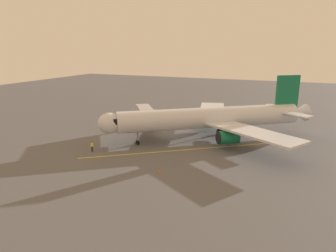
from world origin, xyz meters
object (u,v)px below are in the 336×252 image
object	(u,v)px
safety_cone_nose_right	(110,130)
baggage_cart_near_nose	(166,114)
jet_bridge	(146,116)
safety_cone_nose_left	(160,171)
ground_crew_marshaller	(92,146)
airplane	(212,118)

from	to	relation	value
safety_cone_nose_right	baggage_cart_near_nose	bearing A→B (deg)	-106.76
jet_bridge	baggage_cart_near_nose	world-z (taller)	jet_bridge
jet_bridge	safety_cone_nose_left	distance (m)	18.98
jet_bridge	ground_crew_marshaller	size ratio (longest dim) A/B	6.05
airplane	safety_cone_nose_left	xyz separation A→B (m)	(2.32, 18.10, -3.73)
safety_cone_nose_left	safety_cone_nose_right	world-z (taller)	same
safety_cone_nose_right	ground_crew_marshaller	bearing A→B (deg)	109.99
airplane	safety_cone_nose_left	size ratio (longest dim) A/B	63.32
airplane	safety_cone_nose_left	world-z (taller)	airplane
jet_bridge	safety_cone_nose_right	xyz separation A→B (m)	(8.17, 0.41, -3.49)
airplane	baggage_cart_near_nose	world-z (taller)	airplane
ground_crew_marshaller	safety_cone_nose_right	world-z (taller)	ground_crew_marshaller
baggage_cart_near_nose	safety_cone_nose_right	distance (m)	17.69
airplane	ground_crew_marshaller	bearing A→B (deg)	41.61
jet_bridge	baggage_cart_near_nose	xyz separation A→B (m)	(3.07, -16.53, -3.11)
jet_bridge	ground_crew_marshaller	world-z (taller)	jet_bridge
ground_crew_marshaller	baggage_cart_near_nose	world-z (taller)	ground_crew_marshaller
ground_crew_marshaller	baggage_cart_near_nose	bearing A→B (deg)	-91.72
safety_cone_nose_left	baggage_cart_near_nose	bearing A→B (deg)	-68.03
baggage_cart_near_nose	safety_cone_nose_left	world-z (taller)	baggage_cart_near_nose
baggage_cart_near_nose	airplane	bearing A→B (deg)	137.22
jet_bridge	ground_crew_marshaller	distance (m)	13.02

